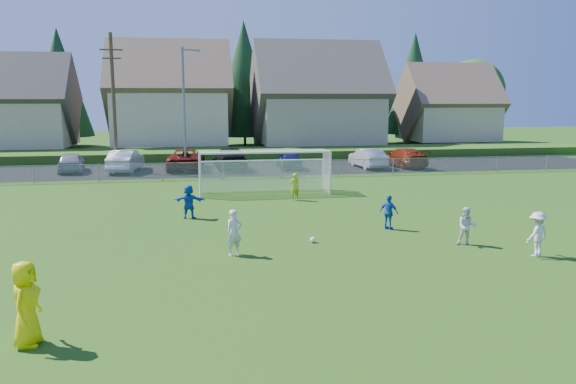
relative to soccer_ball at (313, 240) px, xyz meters
name	(u,v)px	position (x,y,z in m)	size (l,w,h in m)	color
ground	(334,282)	(-0.37, -4.61, -0.11)	(160.00, 160.00, 0.00)	#193D0C
asphalt_lot	(245,168)	(-0.37, 22.89, -0.10)	(60.00, 60.00, 0.00)	black
grass_embankment	(237,154)	(-0.37, 30.39, 0.29)	(70.00, 6.00, 0.80)	#1E420F
soccer_ball	(313,240)	(0.00, 0.00, 0.00)	(0.22, 0.22, 0.22)	white
referee	(26,304)	(-8.15, -7.64, 0.86)	(0.95, 0.62, 1.94)	#FFE605
player_white_a	(234,233)	(-3.07, -1.19, 0.70)	(0.59, 0.39, 1.62)	silver
player_white_b	(467,226)	(5.55, -1.35, 0.61)	(0.70, 0.55, 1.45)	silver
player_white_c	(537,234)	(7.25, -3.10, 0.67)	(1.01, 0.58, 1.57)	silver
player_blue_a	(389,212)	(3.59, 1.60, 0.61)	(0.84, 0.35, 1.44)	#134EB3
player_blue_b	(189,202)	(-4.63, 5.23, 0.67)	(1.44, 0.46, 1.55)	#134EB3
goalkeeper	(295,187)	(0.95, 8.89, 0.62)	(0.54, 0.35, 1.47)	#A2C917
car_a	(71,162)	(-13.20, 23.06, 0.63)	(1.75, 4.34, 1.48)	gray
car_b	(126,161)	(-9.26, 22.57, 0.70)	(1.72, 4.94, 1.63)	white
car_c	(186,159)	(-4.85, 23.15, 0.69)	(2.64, 5.72, 1.59)	#5E150A
car_d	(230,158)	(-1.54, 22.89, 0.70)	(2.26, 5.56, 1.61)	black
car_e	(289,160)	(2.97, 22.16, 0.57)	(1.61, 4.01, 1.37)	#171C50
car_f	(368,158)	(9.17, 21.76, 0.64)	(1.59, 4.57, 1.51)	#B9B9B9
car_g	(404,157)	(12.16, 21.88, 0.64)	(2.09, 5.15, 1.49)	maroon
soccer_goal	(264,165)	(-0.37, 11.44, 1.52)	(7.42, 1.90, 2.50)	white
chainlink_fence	(253,169)	(-0.37, 17.39, 0.52)	(52.06, 0.06, 1.20)	gray
streetlight	(185,106)	(-4.82, 21.39, 4.73)	(1.38, 0.18, 9.00)	slate
utility_pole	(114,102)	(-9.87, 22.39, 5.04)	(1.60, 0.26, 10.00)	#473321
houses_row	(249,79)	(1.61, 37.85, 7.22)	(53.90, 11.45, 13.27)	tan
tree_row	(235,84)	(0.68, 44.13, 6.80)	(65.98, 12.36, 13.80)	#382616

